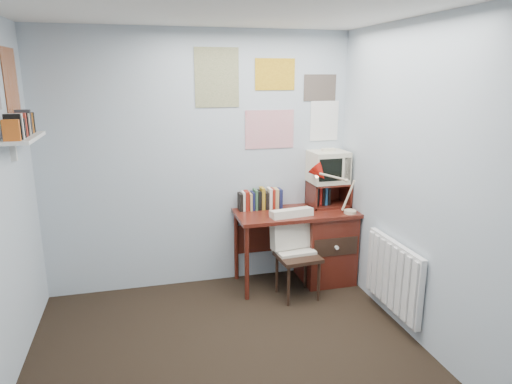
{
  "coord_description": "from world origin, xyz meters",
  "views": [
    {
      "loc": [
        -0.57,
        -2.62,
        2.08
      ],
      "look_at": [
        0.34,
        0.9,
        1.14
      ],
      "focal_mm": 32.0,
      "sensor_mm": 36.0,
      "label": 1
    }
  ],
  "objects_px": {
    "desk_chair": "(298,257)",
    "desk_lamp": "(351,192)",
    "wall_shelf": "(23,138)",
    "radiator": "(394,276)",
    "tv_riser": "(328,194)",
    "desk": "(320,243)",
    "crt_tv": "(328,165)"
  },
  "relations": [
    {
      "from": "desk",
      "to": "tv_riser",
      "type": "height_order",
      "value": "tv_riser"
    },
    {
      "from": "desk_chair",
      "to": "desk",
      "type": "bearing_deg",
      "value": 36.34
    },
    {
      "from": "desk_chair",
      "to": "radiator",
      "type": "bearing_deg",
      "value": -49.1
    },
    {
      "from": "desk",
      "to": "radiator",
      "type": "height_order",
      "value": "desk"
    },
    {
      "from": "desk",
      "to": "desk_chair",
      "type": "height_order",
      "value": "desk_chair"
    },
    {
      "from": "desk_chair",
      "to": "tv_riser",
      "type": "bearing_deg",
      "value": 36.83
    },
    {
      "from": "desk_lamp",
      "to": "desk_chair",
      "type": "bearing_deg",
      "value": 173.66
    },
    {
      "from": "tv_riser",
      "to": "desk",
      "type": "bearing_deg",
      "value": -137.04
    },
    {
      "from": "desk_lamp",
      "to": "desk",
      "type": "bearing_deg",
      "value": 121.66
    },
    {
      "from": "tv_riser",
      "to": "crt_tv",
      "type": "bearing_deg",
      "value": 120.93
    },
    {
      "from": "desk_lamp",
      "to": "wall_shelf",
      "type": "xyz_separation_m",
      "value": [
        -2.79,
        -0.19,
        0.64
      ]
    },
    {
      "from": "desk_lamp",
      "to": "tv_riser",
      "type": "height_order",
      "value": "desk_lamp"
    },
    {
      "from": "desk_chair",
      "to": "desk_lamp",
      "type": "height_order",
      "value": "desk_lamp"
    },
    {
      "from": "desk_lamp",
      "to": "crt_tv",
      "type": "xyz_separation_m",
      "value": [
        -0.12,
        0.32,
        0.21
      ]
    },
    {
      "from": "desk",
      "to": "desk_chair",
      "type": "distance_m",
      "value": 0.46
    },
    {
      "from": "crt_tv",
      "to": "radiator",
      "type": "xyz_separation_m",
      "value": [
        0.18,
        -1.06,
        -0.76
      ]
    },
    {
      "from": "crt_tv",
      "to": "radiator",
      "type": "bearing_deg",
      "value": -81.44
    },
    {
      "from": "radiator",
      "to": "desk",
      "type": "bearing_deg",
      "value": 107.24
    },
    {
      "from": "tv_riser",
      "to": "desk_chair",
      "type": "bearing_deg",
      "value": -138.46
    },
    {
      "from": "crt_tv",
      "to": "wall_shelf",
      "type": "height_order",
      "value": "wall_shelf"
    },
    {
      "from": "desk",
      "to": "desk_lamp",
      "type": "height_order",
      "value": "desk_lamp"
    },
    {
      "from": "desk",
      "to": "wall_shelf",
      "type": "bearing_deg",
      "value": -171.6
    },
    {
      "from": "desk_chair",
      "to": "crt_tv",
      "type": "relative_size",
      "value": 2.2
    },
    {
      "from": "tv_riser",
      "to": "wall_shelf",
      "type": "relative_size",
      "value": 0.65
    },
    {
      "from": "desk",
      "to": "desk_lamp",
      "type": "xyz_separation_m",
      "value": [
        0.22,
        -0.19,
        0.57
      ]
    },
    {
      "from": "desk",
      "to": "wall_shelf",
      "type": "relative_size",
      "value": 1.94
    },
    {
      "from": "desk_chair",
      "to": "wall_shelf",
      "type": "relative_size",
      "value": 1.31
    },
    {
      "from": "radiator",
      "to": "tv_riser",
      "type": "bearing_deg",
      "value": 99.28
    },
    {
      "from": "tv_riser",
      "to": "radiator",
      "type": "height_order",
      "value": "tv_riser"
    },
    {
      "from": "desk",
      "to": "radiator",
      "type": "bearing_deg",
      "value": -72.76
    },
    {
      "from": "crt_tv",
      "to": "radiator",
      "type": "height_order",
      "value": "crt_tv"
    },
    {
      "from": "wall_shelf",
      "to": "radiator",
      "type": "bearing_deg",
      "value": -10.89
    }
  ]
}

